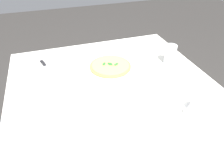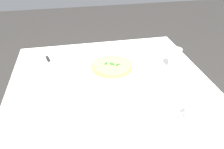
% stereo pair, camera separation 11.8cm
% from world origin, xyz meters
% --- Properties ---
extents(dining_table, '(1.11, 1.11, 0.73)m').
position_xyz_m(dining_table, '(0.00, 0.00, 0.60)').
color(dining_table, white).
rests_on(dining_table, ground_plane).
extents(pizza_plate, '(0.34, 0.34, 0.02)m').
position_xyz_m(pizza_plate, '(-0.17, 0.03, 0.74)').
color(pizza_plate, white).
rests_on(pizza_plate, dining_table).
extents(pizza, '(0.25, 0.25, 0.02)m').
position_xyz_m(pizza, '(-0.17, 0.03, 0.76)').
color(pizza, tan).
rests_on(pizza, pizza_plate).
extents(coffee_cup_far_left, '(0.13, 0.13, 0.06)m').
position_xyz_m(coffee_cup_far_left, '(0.30, 0.31, 0.76)').
color(coffee_cup_far_left, white).
rests_on(coffee_cup_far_left, dining_table).
extents(coffee_cup_left_edge, '(0.13, 0.13, 0.06)m').
position_xyz_m(coffee_cup_left_edge, '(0.35, -0.31, 0.76)').
color(coffee_cup_left_edge, white).
rests_on(coffee_cup_left_edge, dining_table).
extents(water_glass_center_back, '(0.07, 0.07, 0.12)m').
position_xyz_m(water_glass_center_back, '(-0.12, 0.41, 0.79)').
color(water_glass_center_back, white).
rests_on(water_glass_center_back, dining_table).
extents(napkin_folded, '(0.25, 0.19, 0.02)m').
position_xyz_m(napkin_folded, '(-0.28, -0.34, 0.74)').
color(napkin_folded, white).
rests_on(napkin_folded, dining_table).
extents(dinner_knife, '(0.19, 0.07, 0.01)m').
position_xyz_m(dinner_knife, '(-0.28, -0.34, 0.76)').
color(dinner_knife, silver).
rests_on(dinner_knife, napkin_folded).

